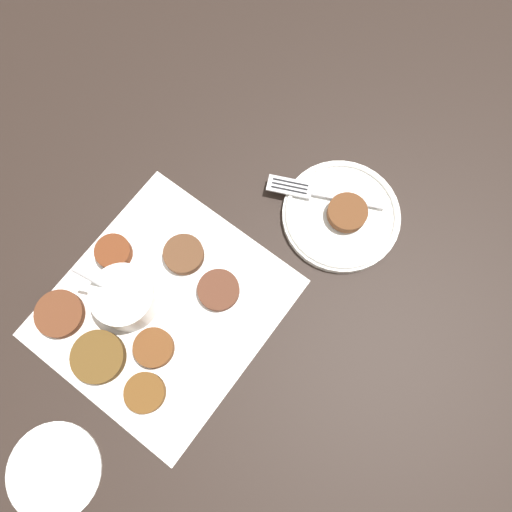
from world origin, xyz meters
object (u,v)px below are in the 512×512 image
(sauce_bowl, at_px, (128,296))
(fritter_on_plate, at_px, (349,211))
(fork, at_px, (314,190))
(extra_saucer, at_px, (55,469))
(serving_plate, at_px, (343,213))

(sauce_bowl, distance_m, fritter_on_plate, 0.38)
(fork, bearing_deg, fritter_on_plate, -87.87)
(fritter_on_plate, bearing_deg, extra_saucer, 170.17)
(sauce_bowl, height_order, fritter_on_plate, sauce_bowl)
(fritter_on_plate, xyz_separation_m, extra_saucer, (-0.58, 0.10, -0.02))
(fork, bearing_deg, serving_plate, -89.54)
(serving_plate, relative_size, extra_saucer, 1.41)
(fork, bearing_deg, sauce_bowl, 160.19)
(fritter_on_plate, distance_m, fork, 0.07)
(serving_plate, xyz_separation_m, fritter_on_plate, (0.00, -0.01, 0.02))
(sauce_bowl, xyz_separation_m, fork, (0.33, -0.12, -0.01))
(fork, xyz_separation_m, extra_saucer, (-0.58, 0.03, -0.02))
(fritter_on_plate, height_order, extra_saucer, fritter_on_plate)
(serving_plate, height_order, fork, fork)
(fritter_on_plate, bearing_deg, fork, 92.13)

